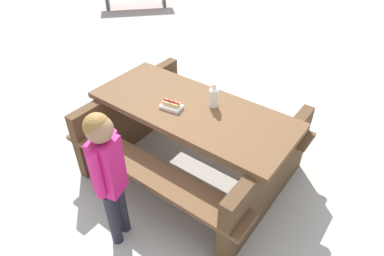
# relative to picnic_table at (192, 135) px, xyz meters

# --- Properties ---
(ground_plane) EXTENTS (30.00, 30.00, 0.00)m
(ground_plane) POSITION_rel_picnic_table_xyz_m (0.00, 0.00, -0.44)
(ground_plane) COLOR #B7B2A8
(ground_plane) RESTS_ON ground
(picnic_table) EXTENTS (2.16, 1.91, 0.75)m
(picnic_table) POSITION_rel_picnic_table_xyz_m (0.00, 0.00, 0.00)
(picnic_table) COLOR brown
(picnic_table) RESTS_ON ground
(soda_bottle) EXTENTS (0.08, 0.08, 0.22)m
(soda_bottle) POSITION_rel_picnic_table_xyz_m (-0.09, -0.16, 0.41)
(soda_bottle) COLOR silver
(soda_bottle) RESTS_ON picnic_table
(hotdog_tray) EXTENTS (0.21, 0.18, 0.08)m
(hotdog_tray) POSITION_rel_picnic_table_xyz_m (0.08, 0.15, 0.34)
(hotdog_tray) COLOR white
(hotdog_tray) RESTS_ON picnic_table
(child_in_coat) EXTENTS (0.24, 0.25, 1.19)m
(child_in_coat) POSITION_rel_picnic_table_xyz_m (-0.29, 0.89, 0.32)
(child_in_coat) COLOR #262633
(child_in_coat) RESTS_ON ground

